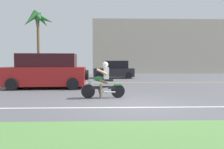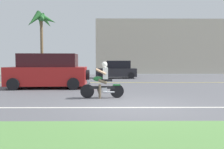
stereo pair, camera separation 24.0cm
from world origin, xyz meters
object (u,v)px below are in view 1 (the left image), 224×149
at_px(motorcyclist, 103,83).
at_px(palm_tree_0, 38,22).
at_px(suv_nearby, 47,72).
at_px(parked_car_0, 51,69).
at_px(parked_car_1, 115,70).

height_order(motorcyclist, palm_tree_0, palm_tree_0).
distance_m(motorcyclist, suv_nearby, 4.71).
relative_size(parked_car_0, palm_tree_0, 0.58).
bearing_deg(palm_tree_0, parked_car_1, -25.02).
relative_size(parked_car_1, palm_tree_0, 0.53).
height_order(suv_nearby, palm_tree_0, palm_tree_0).
bearing_deg(parked_car_0, palm_tree_0, 126.60).
xyz_separation_m(suv_nearby, parked_car_1, (4.12, 7.46, -0.20)).
height_order(motorcyclist, parked_car_1, parked_car_1).
bearing_deg(suv_nearby, palm_tree_0, 109.16).
xyz_separation_m(motorcyclist, suv_nearby, (-3.20, 3.45, 0.31)).
height_order(suv_nearby, parked_car_1, suv_nearby).
bearing_deg(suv_nearby, parked_car_1, 61.09).
distance_m(motorcyclist, parked_car_1, 10.95).
xyz_separation_m(suv_nearby, parked_car_0, (-1.92, 8.54, -0.16)).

